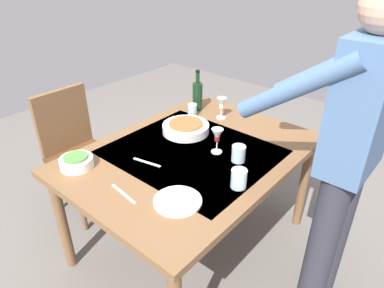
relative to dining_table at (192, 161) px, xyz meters
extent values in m
plane|color=#66605B|center=(0.00, 0.00, -0.65)|extent=(6.00, 6.00, 0.00)
cube|color=brown|center=(0.00, 0.00, 0.05)|extent=(1.43, 1.06, 0.04)
cube|color=#B2B7C1|center=(0.00, 0.00, 0.07)|extent=(0.79, 0.90, 0.00)
cylinder|color=brown|center=(-0.64, -0.46, -0.31)|extent=(0.06, 0.06, 0.68)
cylinder|color=brown|center=(0.64, -0.46, -0.31)|extent=(0.06, 0.06, 0.68)
cylinder|color=brown|center=(-0.64, 0.46, -0.31)|extent=(0.06, 0.06, 0.68)
cube|color=#523019|center=(0.23, -0.83, -0.20)|extent=(0.40, 0.40, 0.04)
cube|color=brown|center=(0.23, -1.01, 0.04)|extent=(0.40, 0.04, 0.45)
cylinder|color=brown|center=(0.06, -1.00, -0.43)|extent=(0.04, 0.04, 0.43)
cylinder|color=brown|center=(0.40, -1.00, -0.43)|extent=(0.04, 0.04, 0.43)
cylinder|color=brown|center=(0.06, -0.66, -0.43)|extent=(0.04, 0.04, 0.43)
cylinder|color=brown|center=(0.40, -0.66, -0.43)|extent=(0.04, 0.04, 0.43)
cylinder|color=#2D2D38|center=(-0.06, 0.81, -0.21)|extent=(0.14, 0.14, 0.88)
cylinder|color=#2D2D38|center=(-0.26, 0.81, -0.21)|extent=(0.14, 0.14, 0.88)
cube|color=#47668E|center=(-0.16, 0.81, 0.53)|extent=(0.36, 0.20, 0.60)
cylinder|color=#47668E|center=(0.01, 0.57, 0.60)|extent=(0.08, 0.52, 0.40)
cylinder|color=#47668E|center=(-0.33, 0.57, 0.60)|extent=(0.08, 0.52, 0.40)
cylinder|color=black|center=(-0.49, -0.37, 0.17)|extent=(0.07, 0.07, 0.20)
cylinder|color=black|center=(-0.49, -0.37, 0.31)|extent=(0.03, 0.03, 0.08)
cylinder|color=black|center=(-0.49, -0.37, 0.36)|extent=(0.03, 0.03, 0.02)
cylinder|color=white|center=(-0.09, 0.11, 0.07)|extent=(0.06, 0.06, 0.01)
cylinder|color=white|center=(-0.09, 0.11, 0.11)|extent=(0.01, 0.01, 0.07)
cone|color=white|center=(-0.09, 0.11, 0.18)|extent=(0.07, 0.07, 0.07)
cylinder|color=maroon|center=(-0.09, 0.11, 0.16)|extent=(0.03, 0.03, 0.03)
cylinder|color=white|center=(-0.48, -0.14, 0.07)|extent=(0.06, 0.06, 0.01)
cylinder|color=white|center=(-0.48, -0.14, 0.11)|extent=(0.01, 0.01, 0.07)
cone|color=white|center=(-0.48, -0.14, 0.18)|extent=(0.07, 0.07, 0.07)
cylinder|color=beige|center=(-0.48, -0.14, 0.16)|extent=(0.03, 0.03, 0.03)
cylinder|color=silver|center=(-0.09, 0.26, 0.11)|extent=(0.08, 0.08, 0.09)
cylinder|color=silver|center=(-0.38, -0.32, 0.11)|extent=(0.06, 0.06, 0.09)
cylinder|color=silver|center=(0.11, 0.40, 0.12)|extent=(0.08, 0.08, 0.10)
cylinder|color=white|center=(-0.16, -0.19, 0.10)|extent=(0.30, 0.30, 0.05)
cylinder|color=#C6562D|center=(-0.16, -0.19, 0.12)|extent=(0.22, 0.22, 0.03)
cylinder|color=white|center=(0.53, -0.37, 0.10)|extent=(0.18, 0.18, 0.05)
cylinder|color=#4C843D|center=(0.53, -0.37, 0.12)|extent=(0.13, 0.13, 0.03)
cylinder|color=white|center=(0.40, 0.25, 0.07)|extent=(0.23, 0.23, 0.01)
cube|color=silver|center=(0.52, 0.01, 0.07)|extent=(0.04, 0.20, 0.00)
cube|color=silver|center=(0.26, -0.11, 0.07)|extent=(0.05, 0.18, 0.00)
camera|label=1|loc=(1.32, 1.13, 1.11)|focal=32.39mm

